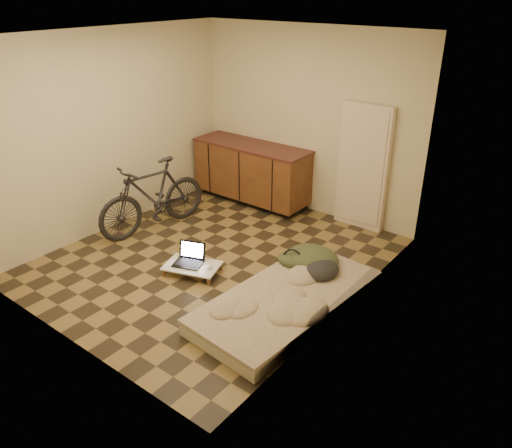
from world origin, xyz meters
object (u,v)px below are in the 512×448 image
Objects in this scene: bicycle at (152,193)px; laptop at (190,259)px; lap_desk at (192,266)px; futon at (287,301)px.

laptop is at bearing -13.85° from bicycle.
lap_desk is 1.78× the size of laptop.
laptop is (-1.35, -0.06, 0.06)m from futon.
futon is 1.29m from lap_desk.
laptop is at bearing -172.82° from futon.
lap_desk is at bearing -44.85° from laptop.
laptop reaches higher than lap_desk.
bicycle reaches higher than laptop.
futon is at bearing -18.59° from laptop.
lap_desk is at bearing -171.36° from futon.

